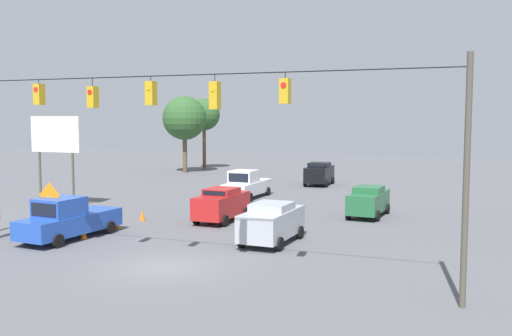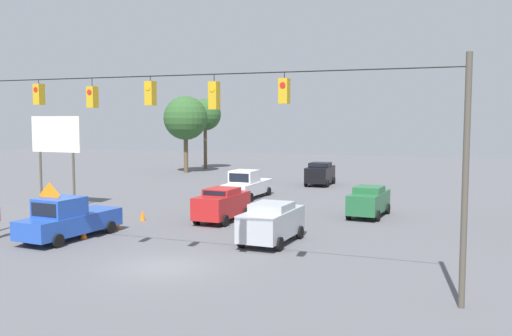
{
  "view_description": "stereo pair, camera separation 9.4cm",
  "coord_description": "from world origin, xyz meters",
  "px_view_note": "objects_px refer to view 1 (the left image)",
  "views": [
    {
      "loc": [
        -11.6,
        19.48,
        5.99
      ],
      "look_at": [
        -1.1,
        -7.25,
        3.43
      ],
      "focal_mm": 40.0,
      "sensor_mm": 36.0,
      "label": 1
    },
    {
      "loc": [
        -11.69,
        19.44,
        5.99
      ],
      "look_at": [
        -1.1,
        -7.25,
        3.43
      ],
      "focal_mm": 40.0,
      "sensor_mm": 36.0,
      "label": 2
    }
  ],
  "objects_px": {
    "traffic_cone_third": "(142,215)",
    "work_zone_sign": "(50,200)",
    "sedan_green_oncoming_far": "(368,201)",
    "traffic_cone_second": "(117,223)",
    "sedan_red_withflow_mid": "(222,204)",
    "traffic_cone_nearest": "(84,233)",
    "overhead_signal_span": "(153,134)",
    "pickup_truck_blue_parked_shoulder": "(68,219)",
    "roadside_billboard": "(55,141)",
    "tree_horizon_right": "(185,118)",
    "pickup_truck_white_withflow_far": "(246,185)",
    "sedan_silver_crossing_near": "(272,222)",
    "tree_horizon_left": "(204,115)",
    "sedan_black_withflow_deep": "(319,173)"
  },
  "relations": [
    {
      "from": "traffic_cone_third",
      "to": "work_zone_sign",
      "type": "height_order",
      "value": "work_zone_sign"
    },
    {
      "from": "work_zone_sign",
      "to": "sedan_green_oncoming_far",
      "type": "bearing_deg",
      "value": -136.74
    },
    {
      "from": "traffic_cone_second",
      "to": "work_zone_sign",
      "type": "distance_m",
      "value": 4.23
    },
    {
      "from": "sedan_red_withflow_mid",
      "to": "traffic_cone_nearest",
      "type": "relative_size",
      "value": 6.82
    },
    {
      "from": "overhead_signal_span",
      "to": "sedan_red_withflow_mid",
      "type": "bearing_deg",
      "value": -78.63
    },
    {
      "from": "pickup_truck_blue_parked_shoulder",
      "to": "roadside_billboard",
      "type": "xyz_separation_m",
      "value": [
        7.58,
        -8.05,
        3.46
      ]
    },
    {
      "from": "traffic_cone_third",
      "to": "work_zone_sign",
      "type": "xyz_separation_m",
      "value": [
        1.22,
        6.21,
        1.67
      ]
    },
    {
      "from": "pickup_truck_blue_parked_shoulder",
      "to": "sedan_green_oncoming_far",
      "type": "xyz_separation_m",
      "value": [
        -12.61,
        -11.87,
        -0.02
      ]
    },
    {
      "from": "sedan_red_withflow_mid",
      "to": "tree_horizon_right",
      "type": "relative_size",
      "value": 0.52
    },
    {
      "from": "pickup_truck_blue_parked_shoulder",
      "to": "pickup_truck_white_withflow_far",
      "type": "xyz_separation_m",
      "value": [
        -2.75,
        -16.42,
        -0.0
      ]
    },
    {
      "from": "sedan_red_withflow_mid",
      "to": "work_zone_sign",
      "type": "height_order",
      "value": "work_zone_sign"
    },
    {
      "from": "roadside_billboard",
      "to": "sedan_silver_crossing_near",
      "type": "bearing_deg",
      "value": 163.25
    },
    {
      "from": "traffic_cone_second",
      "to": "pickup_truck_white_withflow_far",
      "type": "bearing_deg",
      "value": -98.88
    },
    {
      "from": "overhead_signal_span",
      "to": "roadside_billboard",
      "type": "relative_size",
      "value": 3.75
    },
    {
      "from": "traffic_cone_nearest",
      "to": "tree_horizon_right",
      "type": "relative_size",
      "value": 0.08
    },
    {
      "from": "pickup_truck_blue_parked_shoulder",
      "to": "tree_horizon_right",
      "type": "relative_size",
      "value": 0.69
    },
    {
      "from": "traffic_cone_second",
      "to": "tree_horizon_left",
      "type": "bearing_deg",
      "value": -70.93
    },
    {
      "from": "sedan_red_withflow_mid",
      "to": "work_zone_sign",
      "type": "xyz_separation_m",
      "value": [
        5.6,
        7.7,
        0.98
      ]
    },
    {
      "from": "pickup_truck_blue_parked_shoulder",
      "to": "pickup_truck_white_withflow_far",
      "type": "bearing_deg",
      "value": -99.5
    },
    {
      "from": "sedan_black_withflow_deep",
      "to": "sedan_silver_crossing_near",
      "type": "bearing_deg",
      "value": 99.71
    },
    {
      "from": "sedan_black_withflow_deep",
      "to": "tree_horizon_left",
      "type": "height_order",
      "value": "tree_horizon_left"
    },
    {
      "from": "sedan_black_withflow_deep",
      "to": "roadside_billboard",
      "type": "relative_size",
      "value": 0.71
    },
    {
      "from": "traffic_cone_nearest",
      "to": "work_zone_sign",
      "type": "height_order",
      "value": "work_zone_sign"
    },
    {
      "from": "overhead_signal_span",
      "to": "traffic_cone_nearest",
      "type": "xyz_separation_m",
      "value": [
        6.51,
        -3.99,
        -5.02
      ]
    },
    {
      "from": "sedan_green_oncoming_far",
      "to": "tree_horizon_right",
      "type": "distance_m",
      "value": 31.45
    },
    {
      "from": "sedan_black_withflow_deep",
      "to": "traffic_cone_third",
      "type": "height_order",
      "value": "sedan_black_withflow_deep"
    },
    {
      "from": "traffic_cone_third",
      "to": "tree_horizon_left",
      "type": "bearing_deg",
      "value": -69.57
    },
    {
      "from": "roadside_billboard",
      "to": "work_zone_sign",
      "type": "xyz_separation_m",
      "value": [
        -6.99,
        8.59,
        -2.45
      ]
    },
    {
      "from": "work_zone_sign",
      "to": "sedan_red_withflow_mid",
      "type": "bearing_deg",
      "value": -126.03
    },
    {
      "from": "sedan_red_withflow_mid",
      "to": "traffic_cone_second",
      "type": "bearing_deg",
      "value": 42.77
    },
    {
      "from": "traffic_cone_second",
      "to": "work_zone_sign",
      "type": "xyz_separation_m",
      "value": [
        1.25,
        3.68,
        1.67
      ]
    },
    {
      "from": "sedan_black_withflow_deep",
      "to": "traffic_cone_second",
      "type": "xyz_separation_m",
      "value": [
        4.96,
        23.23,
        -0.73
      ]
    },
    {
      "from": "work_zone_sign",
      "to": "sedan_silver_crossing_near",
      "type": "bearing_deg",
      "value": -161.57
    },
    {
      "from": "pickup_truck_white_withflow_far",
      "to": "roadside_billboard",
      "type": "height_order",
      "value": "roadside_billboard"
    },
    {
      "from": "sedan_green_oncoming_far",
      "to": "roadside_billboard",
      "type": "height_order",
      "value": "roadside_billboard"
    },
    {
      "from": "pickup_truck_white_withflow_far",
      "to": "traffic_cone_nearest",
      "type": "distance_m",
      "value": 16.25
    },
    {
      "from": "traffic_cone_third",
      "to": "work_zone_sign",
      "type": "distance_m",
      "value": 6.55
    },
    {
      "from": "tree_horizon_left",
      "to": "sedan_black_withflow_deep",
      "type": "bearing_deg",
      "value": 147.52
    },
    {
      "from": "sedan_silver_crossing_near",
      "to": "traffic_cone_third",
      "type": "distance_m",
      "value": 9.47
    },
    {
      "from": "overhead_signal_span",
      "to": "traffic_cone_third",
      "type": "bearing_deg",
      "value": -54.91
    },
    {
      "from": "overhead_signal_span",
      "to": "pickup_truck_white_withflow_far",
      "type": "relative_size",
      "value": 4.11
    },
    {
      "from": "traffic_cone_second",
      "to": "work_zone_sign",
      "type": "relative_size",
      "value": 0.22
    },
    {
      "from": "traffic_cone_nearest",
      "to": "traffic_cone_second",
      "type": "relative_size",
      "value": 1.0
    },
    {
      "from": "sedan_green_oncoming_far",
      "to": "traffic_cone_second",
      "type": "bearing_deg",
      "value": 36.2
    },
    {
      "from": "roadside_billboard",
      "to": "overhead_signal_span",
      "type": "bearing_deg",
      "value": 141.57
    },
    {
      "from": "tree_horizon_right",
      "to": "pickup_truck_white_withflow_far",
      "type": "bearing_deg",
      "value": 131.09
    },
    {
      "from": "sedan_silver_crossing_near",
      "to": "sedan_green_oncoming_far",
      "type": "xyz_separation_m",
      "value": [
        -2.96,
        -9.01,
        -0.05
      ]
    },
    {
      "from": "sedan_silver_crossing_near",
      "to": "tree_horizon_left",
      "type": "relative_size",
      "value": 0.54
    },
    {
      "from": "roadside_billboard",
      "to": "tree_horizon_left",
      "type": "height_order",
      "value": "tree_horizon_left"
    },
    {
      "from": "tree_horizon_left",
      "to": "traffic_cone_third",
      "type": "bearing_deg",
      "value": 110.43
    }
  ]
}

